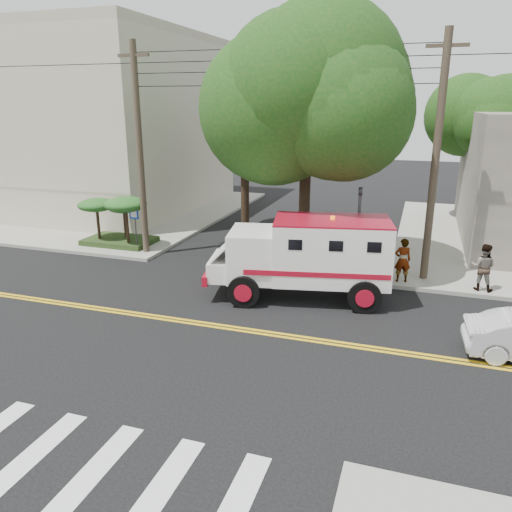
% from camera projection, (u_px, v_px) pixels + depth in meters
% --- Properties ---
extents(ground, '(100.00, 100.00, 0.00)m').
position_uv_depth(ground, '(207.00, 325.00, 15.41)').
color(ground, black).
rests_on(ground, ground).
extents(sidewalk_nw, '(17.00, 17.00, 0.15)m').
position_uv_depth(sidewalk_nw, '(98.00, 209.00, 31.69)').
color(sidewalk_nw, gray).
rests_on(sidewalk_nw, ground).
extents(building_left, '(16.00, 14.00, 10.00)m').
position_uv_depth(building_left, '(78.00, 126.00, 32.16)').
color(building_left, beige).
rests_on(building_left, sidewalk_nw).
extents(utility_pole_left, '(0.28, 0.28, 9.00)m').
position_uv_depth(utility_pole_left, '(140.00, 153.00, 21.21)').
color(utility_pole_left, '#382D23').
rests_on(utility_pole_left, ground).
extents(utility_pole_right, '(0.28, 0.28, 9.00)m').
position_uv_depth(utility_pole_right, '(435.00, 163.00, 17.81)').
color(utility_pole_right, '#382D23').
rests_on(utility_pole_right, ground).
extents(tree_main, '(6.08, 5.70, 9.85)m').
position_uv_depth(tree_main, '(318.00, 85.00, 18.34)').
color(tree_main, black).
rests_on(tree_main, ground).
extents(tree_left, '(4.48, 4.20, 7.70)m').
position_uv_depth(tree_left, '(249.00, 120.00, 25.22)').
color(tree_left, black).
rests_on(tree_left, ground).
extents(tree_right, '(4.80, 4.50, 8.20)m').
position_uv_depth(tree_right, '(489.00, 112.00, 25.26)').
color(tree_right, black).
rests_on(tree_right, ground).
extents(traffic_signal, '(0.15, 0.18, 3.60)m').
position_uv_depth(traffic_signal, '(359.00, 224.00, 18.69)').
color(traffic_signal, '#3F3F42').
rests_on(traffic_signal, ground).
extents(accessibility_sign, '(0.45, 0.10, 2.02)m').
position_uv_depth(accessibility_sign, '(135.00, 223.00, 22.47)').
color(accessibility_sign, '#3F3F42').
rests_on(accessibility_sign, ground).
extents(palm_planter, '(3.52, 2.63, 2.36)m').
position_uv_depth(palm_planter, '(117.00, 213.00, 23.17)').
color(palm_planter, '#1E3314').
rests_on(palm_planter, sidewalk_nw).
extents(armored_truck, '(6.54, 3.50, 2.83)m').
position_uv_depth(armored_truck, '(307.00, 253.00, 17.11)').
color(armored_truck, white).
rests_on(armored_truck, ground).
extents(pedestrian_a, '(0.69, 0.55, 1.67)m').
position_uv_depth(pedestrian_a, '(403.00, 260.00, 18.45)').
color(pedestrian_a, gray).
rests_on(pedestrian_a, sidewalk_ne).
extents(pedestrian_b, '(0.94, 0.79, 1.70)m').
position_uv_depth(pedestrian_b, '(483.00, 267.00, 17.62)').
color(pedestrian_b, gray).
rests_on(pedestrian_b, sidewalk_ne).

